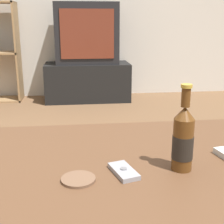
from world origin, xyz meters
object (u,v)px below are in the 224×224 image
tv_stand (88,82)px  beer_bottle (183,139)px  television (87,34)px  cell_phone (124,171)px

tv_stand → beer_bottle: 2.79m
television → cell_phone: size_ratio=5.52×
tv_stand → cell_phone: bearing=-90.1°
television → cell_phone: 2.78m
beer_bottle → cell_phone: 0.20m
beer_bottle → cell_phone: size_ratio=2.08×
television → tv_stand: bearing=90.0°
tv_stand → beer_bottle: beer_bottle is taller
tv_stand → cell_phone: 2.78m
cell_phone → television: bearing=73.9°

